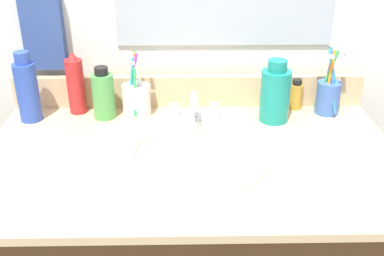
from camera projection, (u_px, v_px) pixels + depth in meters
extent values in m
cube|color=#D1B284|center=(190.00, 158.00, 1.13)|extent=(1.00, 0.60, 0.02)
cube|color=#D1B284|center=(189.00, 91.00, 1.36)|extent=(1.00, 0.02, 0.09)
cube|color=white|center=(189.00, 130.00, 1.48)|extent=(2.10, 0.04, 1.30)
cube|color=#334C8C|center=(43.00, 30.00, 1.29)|extent=(0.11, 0.04, 0.22)
torus|color=white|center=(196.00, 155.00, 1.11)|extent=(0.34, 0.34, 0.02)
ellipsoid|color=white|center=(196.00, 172.00, 1.13)|extent=(0.29, 0.29, 0.11)
cylinder|color=#B2B5BA|center=(196.00, 184.00, 1.15)|extent=(0.04, 0.04, 0.01)
cube|color=silver|center=(194.00, 118.00, 1.29)|extent=(0.16, 0.05, 0.01)
cylinder|color=silver|center=(194.00, 106.00, 1.27)|extent=(0.02, 0.02, 0.06)
cylinder|color=silver|center=(195.00, 101.00, 1.23)|extent=(0.02, 0.09, 0.02)
cylinder|color=silver|center=(174.00, 110.00, 1.28)|extent=(0.03, 0.03, 0.04)
cylinder|color=silver|center=(215.00, 110.00, 1.28)|extent=(0.03, 0.03, 0.04)
cylinder|color=#4C9E4C|center=(103.00, 96.00, 1.28)|extent=(0.06, 0.06, 0.12)
cylinder|color=black|center=(101.00, 71.00, 1.25)|extent=(0.04, 0.04, 0.02)
cylinder|color=gold|center=(296.00, 96.00, 1.35)|extent=(0.04, 0.04, 0.07)
cylinder|color=black|center=(297.00, 82.00, 1.33)|extent=(0.03, 0.03, 0.01)
cylinder|color=#2D4CB2|center=(28.00, 92.00, 1.26)|extent=(0.06, 0.06, 0.16)
cylinder|color=#2D4CB2|center=(22.00, 58.00, 1.22)|extent=(0.04, 0.04, 0.03)
cylinder|color=red|center=(76.00, 87.00, 1.30)|extent=(0.05, 0.05, 0.15)
cone|color=red|center=(72.00, 56.00, 1.27)|extent=(0.03, 0.03, 0.02)
cylinder|color=teal|center=(275.00, 96.00, 1.26)|extent=(0.08, 0.08, 0.14)
cylinder|color=teal|center=(278.00, 66.00, 1.22)|extent=(0.05, 0.05, 0.03)
cylinder|color=#3F66B7|center=(328.00, 98.00, 1.31)|extent=(0.07, 0.07, 0.09)
cylinder|color=orange|center=(329.00, 82.00, 1.28)|extent=(0.02, 0.03, 0.17)
cube|color=white|center=(331.00, 57.00, 1.24)|extent=(0.01, 0.02, 0.01)
cylinder|color=#B23FBF|center=(327.00, 80.00, 1.30)|extent=(0.02, 0.02, 0.17)
cube|color=white|center=(327.00, 54.00, 1.27)|extent=(0.01, 0.02, 0.01)
cylinder|color=green|center=(326.00, 80.00, 1.29)|extent=(0.05, 0.02, 0.17)
cube|color=white|center=(321.00, 54.00, 1.27)|extent=(0.01, 0.02, 0.01)
cylinder|color=blue|center=(333.00, 81.00, 1.28)|extent=(0.03, 0.06, 0.17)
cube|color=white|center=(343.00, 59.00, 1.22)|extent=(0.01, 0.02, 0.01)
cylinder|color=#26B2B2|center=(334.00, 80.00, 1.29)|extent=(0.06, 0.01, 0.17)
cube|color=white|center=(347.00, 54.00, 1.26)|extent=(0.01, 0.02, 0.01)
cylinder|color=white|center=(137.00, 100.00, 1.30)|extent=(0.08, 0.08, 0.09)
cylinder|color=yellow|center=(140.00, 82.00, 1.29)|extent=(0.03, 0.02, 0.17)
cube|color=white|center=(144.00, 55.00, 1.26)|extent=(0.01, 0.02, 0.01)
cylinder|color=#26B2B2|center=(131.00, 85.00, 1.29)|extent=(0.03, 0.02, 0.16)
cube|color=white|center=(126.00, 61.00, 1.26)|extent=(0.01, 0.02, 0.01)
cylinder|color=green|center=(135.00, 84.00, 1.27)|extent=(0.01, 0.06, 0.17)
cube|color=white|center=(132.00, 63.00, 1.21)|extent=(0.01, 0.02, 0.01)
cylinder|color=#B23FBF|center=(133.00, 81.00, 1.29)|extent=(0.04, 0.05, 0.17)
cube|color=white|center=(126.00, 54.00, 1.27)|extent=(0.01, 0.02, 0.01)
cylinder|color=white|center=(140.00, 86.00, 1.28)|extent=(0.03, 0.02, 0.15)
cube|color=white|center=(143.00, 63.00, 1.25)|extent=(0.01, 0.02, 0.01)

